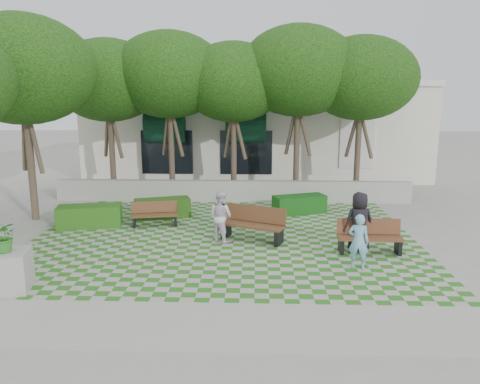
{
  "coord_description": "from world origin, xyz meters",
  "views": [
    {
      "loc": [
        1.02,
        -13.19,
        4.49
      ],
      "look_at": [
        0.5,
        1.5,
        1.4
      ],
      "focal_mm": 35.0,
      "sensor_mm": 36.0,
      "label": 1
    }
  ],
  "objects_px": {
    "bench_mid": "(253,224)",
    "person_white": "(221,216)",
    "planter_front": "(7,263)",
    "person_dark": "(359,222)",
    "bench_west": "(155,214)",
    "person_blue": "(359,241)",
    "hedge_midleft": "(163,208)",
    "hedge_midright": "(299,204)",
    "bench_east": "(369,237)",
    "hedge_west": "(90,216)"
  },
  "relations": [
    {
      "from": "bench_west",
      "to": "hedge_west",
      "type": "xyz_separation_m",
      "value": [
        -2.22,
        -0.19,
        -0.03
      ]
    },
    {
      "from": "hedge_midright",
      "to": "hedge_midleft",
      "type": "distance_m",
      "value": 5.18
    },
    {
      "from": "bench_mid",
      "to": "person_blue",
      "type": "xyz_separation_m",
      "value": [
        2.76,
        -2.3,
        0.22
      ]
    },
    {
      "from": "bench_west",
      "to": "hedge_west",
      "type": "bearing_deg",
      "value": 173.82
    },
    {
      "from": "hedge_midleft",
      "to": "planter_front",
      "type": "bearing_deg",
      "value": -108.84
    },
    {
      "from": "bench_mid",
      "to": "person_white",
      "type": "bearing_deg",
      "value": -148.21
    },
    {
      "from": "person_white",
      "to": "bench_east",
      "type": "bearing_deg",
      "value": -155.12
    },
    {
      "from": "person_blue",
      "to": "person_white",
      "type": "relative_size",
      "value": 0.91
    },
    {
      "from": "bench_mid",
      "to": "hedge_midright",
      "type": "bearing_deg",
      "value": 86.45
    },
    {
      "from": "hedge_midleft",
      "to": "hedge_west",
      "type": "relative_size",
      "value": 0.94
    },
    {
      "from": "hedge_midleft",
      "to": "person_dark",
      "type": "distance_m",
      "value": 7.37
    },
    {
      "from": "bench_west",
      "to": "person_dark",
      "type": "bearing_deg",
      "value": -31.72
    },
    {
      "from": "bench_mid",
      "to": "bench_west",
      "type": "distance_m",
      "value": 3.74
    },
    {
      "from": "bench_mid",
      "to": "person_blue",
      "type": "bearing_deg",
      "value": -16.4
    },
    {
      "from": "bench_west",
      "to": "person_dark",
      "type": "height_order",
      "value": "person_dark"
    },
    {
      "from": "hedge_west",
      "to": "planter_front",
      "type": "relative_size",
      "value": 1.27
    },
    {
      "from": "bench_mid",
      "to": "person_dark",
      "type": "bearing_deg",
      "value": 7.02
    },
    {
      "from": "person_dark",
      "to": "bench_west",
      "type": "bearing_deg",
      "value": -30.74
    },
    {
      "from": "bench_east",
      "to": "person_blue",
      "type": "bearing_deg",
      "value": -113.68
    },
    {
      "from": "hedge_midright",
      "to": "person_dark",
      "type": "relative_size",
      "value": 1.13
    },
    {
      "from": "bench_mid",
      "to": "hedge_midleft",
      "type": "relative_size",
      "value": 1.06
    },
    {
      "from": "hedge_midleft",
      "to": "person_blue",
      "type": "distance_m",
      "value": 7.9
    },
    {
      "from": "bench_mid",
      "to": "person_white",
      "type": "xyz_separation_m",
      "value": [
        -0.99,
        -0.15,
        0.29
      ]
    },
    {
      "from": "bench_east",
      "to": "person_blue",
      "type": "xyz_separation_m",
      "value": [
        -0.6,
        -1.28,
        0.27
      ]
    },
    {
      "from": "hedge_midleft",
      "to": "bench_mid",
      "type": "bearing_deg",
      "value": -38.22
    },
    {
      "from": "bench_east",
      "to": "bench_west",
      "type": "height_order",
      "value": "bench_east"
    },
    {
      "from": "bench_mid",
      "to": "hedge_midright",
      "type": "relative_size",
      "value": 1.07
    },
    {
      "from": "planter_front",
      "to": "person_dark",
      "type": "bearing_deg",
      "value": 19.67
    },
    {
      "from": "bench_east",
      "to": "person_dark",
      "type": "distance_m",
      "value": 0.52
    },
    {
      "from": "bench_mid",
      "to": "planter_front",
      "type": "height_order",
      "value": "planter_front"
    },
    {
      "from": "hedge_midright",
      "to": "person_white",
      "type": "height_order",
      "value": "person_white"
    },
    {
      "from": "bench_west",
      "to": "person_blue",
      "type": "bearing_deg",
      "value": -42.97
    },
    {
      "from": "bench_mid",
      "to": "hedge_west",
      "type": "xyz_separation_m",
      "value": [
        -5.63,
        1.33,
        -0.14
      ]
    },
    {
      "from": "person_blue",
      "to": "person_dark",
      "type": "xyz_separation_m",
      "value": [
        0.3,
        1.4,
        0.14
      ]
    },
    {
      "from": "hedge_midleft",
      "to": "planter_front",
      "type": "height_order",
      "value": "planter_front"
    },
    {
      "from": "planter_front",
      "to": "person_blue",
      "type": "bearing_deg",
      "value": 11.52
    },
    {
      "from": "bench_east",
      "to": "bench_west",
      "type": "bearing_deg",
      "value": 160.68
    },
    {
      "from": "hedge_west",
      "to": "person_dark",
      "type": "bearing_deg",
      "value": -14.4
    },
    {
      "from": "hedge_midright",
      "to": "person_blue",
      "type": "xyz_separation_m",
      "value": [
        1.02,
        -5.75,
        0.39
      ]
    },
    {
      "from": "bench_mid",
      "to": "person_white",
      "type": "height_order",
      "value": "person_white"
    },
    {
      "from": "bench_mid",
      "to": "bench_west",
      "type": "height_order",
      "value": "bench_mid"
    },
    {
      "from": "bench_mid",
      "to": "person_white",
      "type": "distance_m",
      "value": 1.04
    },
    {
      "from": "hedge_midright",
      "to": "planter_front",
      "type": "relative_size",
      "value": 1.18
    },
    {
      "from": "bench_west",
      "to": "person_white",
      "type": "height_order",
      "value": "person_white"
    },
    {
      "from": "hedge_west",
      "to": "person_white",
      "type": "relative_size",
      "value": 1.32
    },
    {
      "from": "hedge_midleft",
      "to": "person_dark",
      "type": "relative_size",
      "value": 1.14
    },
    {
      "from": "person_blue",
      "to": "person_dark",
      "type": "bearing_deg",
      "value": -87.75
    },
    {
      "from": "planter_front",
      "to": "bench_west",
      "type": "bearing_deg",
      "value": 68.07
    },
    {
      "from": "bench_mid",
      "to": "planter_front",
      "type": "bearing_deg",
      "value": -121.19
    },
    {
      "from": "hedge_midright",
      "to": "hedge_midleft",
      "type": "relative_size",
      "value": 0.99
    }
  ]
}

